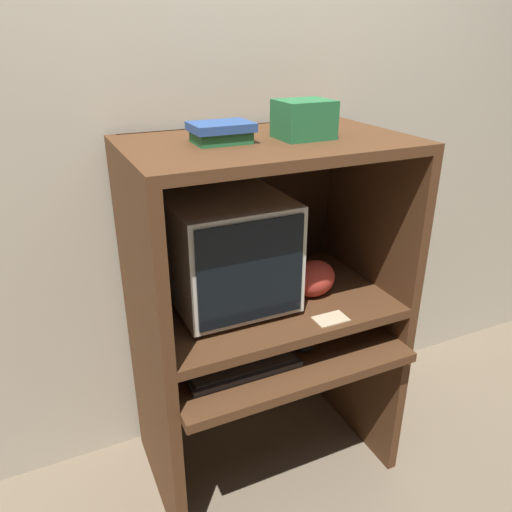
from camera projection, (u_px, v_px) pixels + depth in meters
ground_plane at (298, 507)px, 1.98m from camera, size 12.00×12.00×0.00m
wall_back at (227, 148)px, 2.00m from camera, size 6.00×0.06×2.60m
desk_base at (270, 387)px, 2.03m from camera, size 0.97×0.67×0.64m
desk_monitor_shelf at (266, 305)px, 1.92m from camera, size 0.97×0.61×0.16m
hutch_upper at (263, 194)px, 1.77m from camera, size 0.97×0.61×0.60m
crt_monitor at (227, 250)px, 1.80m from camera, size 0.41×0.45×0.41m
keyboard at (241, 366)px, 1.75m from camera, size 0.41×0.16×0.03m
mouse at (305, 348)px, 1.85m from camera, size 0.06×0.04×0.03m
snack_bag at (313, 279)px, 1.90m from camera, size 0.17×0.13×0.14m
book_stack at (221, 132)px, 1.59m from camera, size 0.19×0.14×0.07m
paper_card at (331, 319)px, 1.76m from camera, size 0.12×0.08×0.00m
storage_box at (304, 119)px, 1.65m from camera, size 0.18×0.15×0.12m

